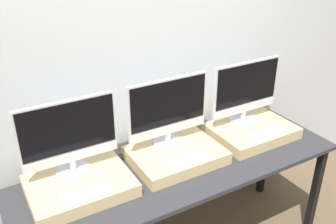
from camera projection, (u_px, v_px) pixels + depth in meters
wall_back at (151, 74)px, 2.53m from camera, size 8.00×0.04×2.60m
workbench at (182, 175)px, 2.47m from camera, size 2.20×0.68×0.80m
wooden_riser_left at (80, 186)px, 2.19m from camera, size 0.59×0.44×0.08m
monitor_left at (69, 136)px, 2.14m from camera, size 0.57×0.21×0.47m
keyboard_left at (88, 193)px, 2.05m from camera, size 0.27×0.13×0.01m
wooden_riser_center at (176, 155)px, 2.48m from camera, size 0.59×0.44×0.08m
monitor_center at (168, 110)px, 2.43m from camera, size 0.57×0.21×0.47m
keyboard_center at (188, 160)px, 2.34m from camera, size 0.27×0.13×0.01m
wooden_riser_right at (252, 131)px, 2.77m from camera, size 0.59×0.44×0.08m
monitor_right at (246, 90)px, 2.73m from camera, size 0.57×0.21×0.47m
keyboard_right at (266, 134)px, 2.64m from camera, size 0.27×0.13×0.01m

